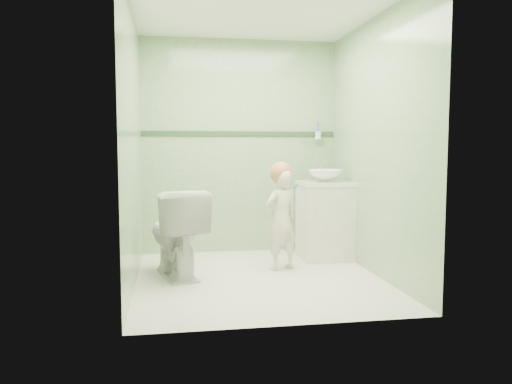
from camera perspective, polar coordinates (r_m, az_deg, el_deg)
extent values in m
plane|color=white|center=(4.69, 0.31, -9.70)|extent=(2.50, 2.50, 0.00)
cube|color=#7CA474|center=(5.77, -1.83, 5.11)|extent=(2.20, 0.04, 2.40)
cube|color=#7CA474|center=(3.31, 4.06, 5.14)|extent=(2.20, 0.04, 2.40)
cube|color=#7CA474|center=(4.48, -13.74, 4.99)|extent=(0.04, 2.50, 2.40)
cube|color=#7CA474|center=(4.85, 13.29, 4.99)|extent=(0.04, 2.50, 2.40)
plane|color=white|center=(4.69, 0.33, 19.95)|extent=(2.50, 2.50, 0.00)
cube|color=#294829|center=(5.76, -1.82, 6.61)|extent=(2.20, 0.02, 0.05)
cube|color=silver|center=(5.47, 7.75, -3.33)|extent=(0.52, 0.50, 0.80)
cube|color=white|center=(5.43, 7.80, 0.95)|extent=(0.54, 0.52, 0.04)
imported|color=white|center=(5.42, 7.81, 1.84)|extent=(0.37, 0.37, 0.13)
cylinder|color=silver|center=(5.61, 7.21, 2.52)|extent=(0.03, 0.03, 0.18)
cylinder|color=silver|center=(5.56, 7.36, 3.32)|extent=(0.02, 0.12, 0.02)
cylinder|color=silver|center=(5.89, 6.40, 5.86)|extent=(0.26, 0.02, 0.02)
cylinder|color=silver|center=(5.89, 7.02, 6.34)|extent=(0.07, 0.07, 0.09)
cylinder|color=blue|center=(5.89, 6.93, 7.03)|extent=(0.01, 0.01, 0.17)
cylinder|color=#9051AF|center=(5.88, 7.08, 7.03)|extent=(0.01, 0.01, 0.17)
imported|color=white|center=(4.74, -9.00, -4.54)|extent=(0.64, 0.89, 0.82)
imported|color=beige|center=(4.93, 2.87, -3.15)|extent=(0.42, 0.36, 0.98)
sphere|color=#C17543|center=(4.91, 2.83, 2.16)|extent=(0.22, 0.22, 0.22)
cylinder|color=#10968A|center=(4.84, 4.55, 0.63)|extent=(0.02, 0.14, 0.06)
cube|color=white|center=(4.84, 3.63, 1.11)|extent=(0.03, 0.02, 0.02)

